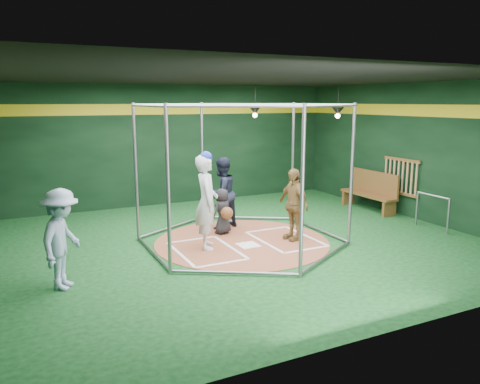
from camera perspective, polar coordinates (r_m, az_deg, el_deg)
name	(u,v)px	position (r m, az deg, el deg)	size (l,w,h in m)	color
room_shell	(242,162)	(9.91, 0.23, 3.62)	(10.10, 9.10, 3.53)	#0D3914
clay_disc	(242,242)	(10.27, 0.25, -6.10)	(3.80, 3.80, 0.01)	#995337
home_plate	(248,245)	(10.01, 1.01, -6.48)	(0.43, 0.43, 0.01)	white
batter_box_left	(206,251)	(9.69, -4.18, -7.13)	(1.17, 1.77, 0.01)	white
batter_box_right	(285,239)	(10.50, 5.53, -5.70)	(1.17, 1.77, 0.01)	white
batting_cage	(242,174)	(9.94, 0.25, 2.17)	(4.05, 4.67, 3.00)	gray
bat_rack	(401,176)	(13.21, 18.98, 1.80)	(0.07, 1.25, 0.98)	brown
pendant_lamp_near	(255,111)	(14.03, 1.84, 9.84)	(0.34, 0.34, 0.90)	black
pendant_lamp_far	(338,112)	(13.66, 11.84, 9.58)	(0.34, 0.34, 0.90)	black
batter_figure	(207,201)	(9.64, -4.10, -1.08)	(0.67, 0.82, 2.03)	silver
visitor_leopard	(293,204)	(10.32, 6.52, -1.50)	(0.93, 0.39, 1.58)	#AE8A4A
catcher_figure	(223,211)	(10.75, -2.10, -2.38)	(0.60, 0.63, 1.05)	black
umpire	(222,193)	(11.18, -2.26, -0.12)	(0.84, 0.65, 1.72)	black
bystander_blue	(62,239)	(8.14, -20.90, -5.40)	(1.07, 0.62, 1.66)	#9BB0CE
dugout_bench	(371,190)	(13.67, 15.64, 0.22)	(0.44, 1.89, 1.10)	brown
steel_railing	(432,206)	(12.05, 22.41, -1.62)	(0.05, 0.99, 0.85)	gray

